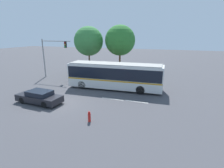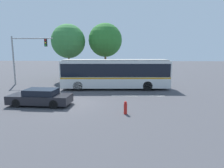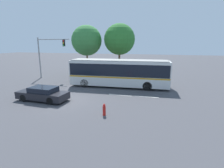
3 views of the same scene
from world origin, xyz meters
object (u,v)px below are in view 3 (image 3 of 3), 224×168
Objects in this scene: traffic_light_pole at (47,51)px; street_tree_centre at (119,39)px; sedan_foreground at (43,94)px; fire_hydrant at (104,110)px; street_tree_left at (87,41)px; city_bus at (119,72)px.

street_tree_centre reaches higher than traffic_light_pole.
sedan_foreground is 11.43m from traffic_light_pole.
sedan_foreground is at bearing 164.39° from fire_hydrant.
sedan_foreground is at bearing -83.99° from street_tree_left.
city_bus is 2.47× the size of sedan_foreground.
street_tree_centre is at bearing 7.31° from street_tree_left.
city_bus is at bearing -43.98° from street_tree_left.
street_tree_left is at bearing -81.13° from sedan_foreground.
sedan_foreground is 0.80× the size of traffic_light_pole.
street_tree_left is (-6.82, 6.58, 3.64)m from city_bus.
street_tree_centre reaches higher than sedan_foreground.
street_tree_left is at bearing 43.85° from traffic_light_pole.
street_tree_left is at bearing 117.05° from fire_hydrant.
city_bus is 8.85m from fire_hydrant.
city_bus is 1.48× the size of street_tree_left.
sedan_foreground is 15.46m from street_tree_centre.
street_tree_left is 17.86m from fire_hydrant.
street_tree_centre reaches higher than fire_hydrant.
city_bus is 1.45× the size of street_tree_centre.
sedan_foreground is 0.59× the size of street_tree_centre.
street_tree_centre is (-1.67, 7.24, 3.80)m from city_bus.
city_bus reaches higher than fire_hydrant.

